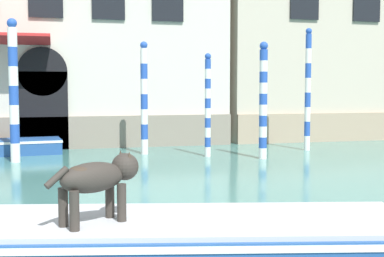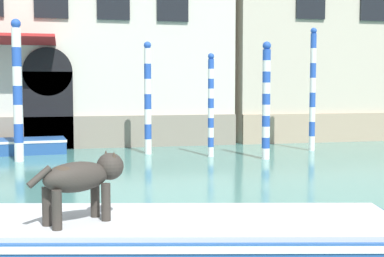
% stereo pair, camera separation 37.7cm
% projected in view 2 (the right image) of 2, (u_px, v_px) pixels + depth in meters
% --- Properties ---
extents(boat_foreground, '(7.22, 3.37, 0.63)m').
position_uv_depth(boat_foreground, '(129.00, 241.00, 6.75)').
color(boat_foreground, '#234C8C').
rests_on(boat_foreground, ground_plane).
extents(dog_on_deck, '(1.16, 0.76, 0.85)m').
position_uv_depth(dog_on_deck, '(83.00, 177.00, 6.50)').
color(dog_on_deck, '#332D28').
rests_on(dog_on_deck, boat_foreground).
extents(mooring_pole_0, '(0.22, 0.22, 4.30)m').
position_uv_depth(mooring_pole_0, '(313.00, 89.00, 18.70)').
color(mooring_pole_0, white).
rests_on(mooring_pole_0, ground_plane).
extents(mooring_pole_1, '(0.20, 0.20, 3.33)m').
position_uv_depth(mooring_pole_1, '(211.00, 105.00, 17.13)').
color(mooring_pole_1, white).
rests_on(mooring_pole_1, ground_plane).
extents(mooring_pole_3, '(0.29, 0.29, 4.27)m').
position_uv_depth(mooring_pole_3, '(18.00, 90.00, 16.01)').
color(mooring_pole_3, white).
rests_on(mooring_pole_3, ground_plane).
extents(mooring_pole_4, '(0.26, 0.26, 3.65)m').
position_uv_depth(mooring_pole_4, '(266.00, 100.00, 16.55)').
color(mooring_pole_4, white).
rests_on(mooring_pole_4, ground_plane).
extents(mooring_pole_5, '(0.25, 0.25, 3.75)m').
position_uv_depth(mooring_pole_5, '(148.00, 98.00, 17.79)').
color(mooring_pole_5, white).
rests_on(mooring_pole_5, ground_plane).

